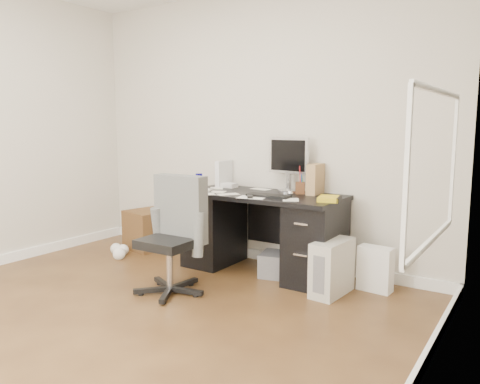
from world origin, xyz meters
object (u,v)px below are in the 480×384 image
(lcd_monitor, at_px, (289,164))
(keyboard, at_px, (269,196))
(wicker_basket, at_px, (149,229))
(office_chair, at_px, (169,236))
(desk, at_px, (262,230))
(pc_tower, at_px, (332,267))

(lcd_monitor, bearing_deg, keyboard, -85.67)
(keyboard, bearing_deg, wicker_basket, 171.02)
(office_chair, bearing_deg, wicker_basket, 139.77)
(wicker_basket, bearing_deg, desk, -1.62)
(keyboard, xyz_separation_m, wicker_basket, (-1.66, 0.20, -0.54))
(pc_tower, bearing_deg, lcd_monitor, 151.49)
(lcd_monitor, distance_m, pc_tower, 1.08)
(keyboard, bearing_deg, lcd_monitor, 87.50)
(desk, distance_m, pc_tower, 0.82)
(lcd_monitor, bearing_deg, office_chair, -109.61)
(keyboard, xyz_separation_m, pc_tower, (0.62, -0.04, -0.54))
(pc_tower, distance_m, wicker_basket, 2.29)
(office_chair, distance_m, pc_tower, 1.36)
(office_chair, bearing_deg, keyboard, 55.11)
(lcd_monitor, distance_m, keyboard, 0.45)
(office_chair, bearing_deg, desk, 68.22)
(keyboard, relative_size, wicker_basket, 0.90)
(lcd_monitor, relative_size, keyboard, 1.34)
(lcd_monitor, xyz_separation_m, keyboard, (-0.00, -0.37, -0.25))
(office_chair, xyz_separation_m, pc_tower, (1.13, 0.71, -0.26))
(office_chair, bearing_deg, pc_tower, 31.32)
(wicker_basket, bearing_deg, lcd_monitor, 5.98)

